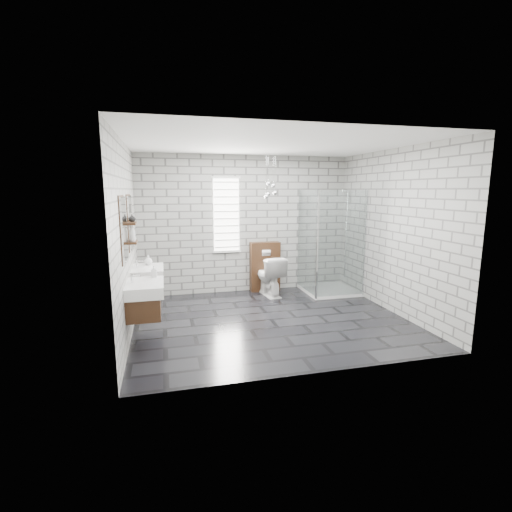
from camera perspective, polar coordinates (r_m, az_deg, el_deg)
name	(u,v)px	position (r m, az deg, el deg)	size (l,w,h in m)	color
floor	(271,320)	(5.99, 2.34, -9.83)	(4.20, 3.60, 0.02)	black
ceiling	(272,143)	(5.67, 2.54, 16.99)	(4.20, 3.60, 0.02)	white
wall_back	(246,225)	(7.41, -1.53, 4.85)	(4.20, 0.02, 2.70)	#A4A49E
wall_front	(320,255)	(3.98, 9.81, 0.10)	(4.20, 0.02, 2.70)	#A4A49E
wall_left	(126,240)	(5.46, -19.33, 2.38)	(0.02, 3.60, 2.70)	#A4A49E
wall_right	(393,232)	(6.58, 20.39, 3.54)	(0.02, 3.60, 2.70)	#A4A49E
vanity_left	(142,290)	(5.05, -17.16, -4.97)	(0.47, 0.70, 1.57)	#3E2413
vanity_right	(145,273)	(6.00, -16.69, -2.57)	(0.47, 0.70, 1.57)	#3E2413
shelf_lower	(132,242)	(5.41, -18.52, 2.03)	(0.14, 0.30, 0.03)	#3E2413
shelf_upper	(131,223)	(5.38, -18.67, 4.78)	(0.14, 0.30, 0.03)	#3E2413
window	(226,215)	(7.29, -4.58, 6.31)	(0.56, 0.05, 1.48)	white
cistern_panel	(265,267)	(7.52, 1.38, -1.63)	(0.60, 0.20, 1.00)	#3E2413
flush_plate	(266,253)	(7.36, 1.60, 0.49)	(0.18, 0.01, 0.12)	silver
shower_enclosure	(328,269)	(7.43, 10.95, -1.93)	(1.00, 1.00, 2.03)	white
pendant_cluster	(270,190)	(7.04, 2.18, 10.13)	(0.26, 0.23, 0.83)	silver
toilet	(269,276)	(7.22, 2.09, -3.03)	(0.43, 0.76, 0.78)	white
soap_bottle_a	(154,271)	(5.28, -15.42, -2.27)	(0.07, 0.08, 0.16)	#B2B2B2
soap_bottle_b	(148,260)	(6.17, -16.24, -0.59)	(0.12, 0.12, 0.16)	#B2B2B2
soap_bottle_c	(132,233)	(5.34, -18.54, 3.33)	(0.09, 0.09, 0.23)	#B2B2B2
vase	(132,218)	(5.47, -18.53, 5.57)	(0.10, 0.10, 0.10)	#B2B2B2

